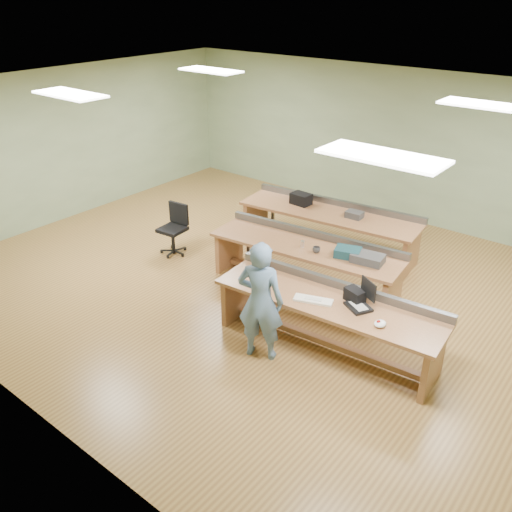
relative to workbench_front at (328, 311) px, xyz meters
The scene contains 22 objects.
floor 1.93m from the workbench_front, 153.45° to the left, with size 10.00×10.00×0.00m, color #9F763C.
ceiling 3.06m from the workbench_front, 153.45° to the left, with size 10.00×10.00×0.00m, color silver.
wall_back 5.19m from the workbench_front, 108.92° to the left, with size 10.00×0.04×3.00m, color #91AA80.
wall_front 3.70m from the workbench_front, 117.54° to the right, with size 10.00×0.04×3.00m, color #91AA80.
wall_left 6.77m from the workbench_front, behind, with size 0.04×8.00×3.00m, color #91AA80.
fluor_panels 3.04m from the workbench_front, 153.45° to the left, with size 6.20×3.50×0.03m.
workbench_front is the anchor object (origin of this frame).
workbench_mid 1.62m from the workbench_front, 134.42° to the left, with size 3.18×1.17×0.86m.
workbench_back 3.01m from the workbench_front, 121.56° to the left, with size 3.37×1.24×0.86m.
person 0.95m from the workbench_front, 130.00° to the right, with size 0.60×0.40×1.65m, color #678AA8.
laptop_base 0.45m from the workbench_front, ahead, with size 0.32×0.26×0.03m, color black.
laptop_screen 0.65m from the workbench_front, 18.38° to the left, with size 0.32×0.02×0.25m, color black.
keyboard 0.30m from the workbench_front, 128.22° to the right, with size 0.50×0.17×0.03m, color silver.
trackball_mouse 0.85m from the workbench_front, 10.52° to the right, with size 0.14×0.16×0.07m, color white.
camera_bag 0.43m from the workbench_front, 28.51° to the left, with size 0.26×0.17×0.18m, color black.
task_chair 3.76m from the workbench_front, 168.98° to the left, with size 0.54×0.54×0.91m.
parts_bin_teal 1.32m from the workbench_front, 109.58° to the left, with size 0.38×0.28×0.13m, color #143943.
parts_bin_grey 1.27m from the workbench_front, 95.13° to the left, with size 0.47×0.30×0.13m, color #38383B.
mug 1.37m from the workbench_front, 130.17° to the left, with size 0.12×0.12×0.09m, color #38383B.
drinks_can 1.57m from the workbench_front, 137.30° to the left, with size 0.06×0.06×0.11m, color silver.
storage_box_back 3.38m from the workbench_front, 130.76° to the left, with size 0.36×0.26×0.20m, color black.
tray_back 2.83m from the workbench_front, 112.97° to the left, with size 0.29×0.21×0.11m, color #38383B.
Camera 1 is at (4.67, -6.12, 4.44)m, focal length 38.00 mm.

